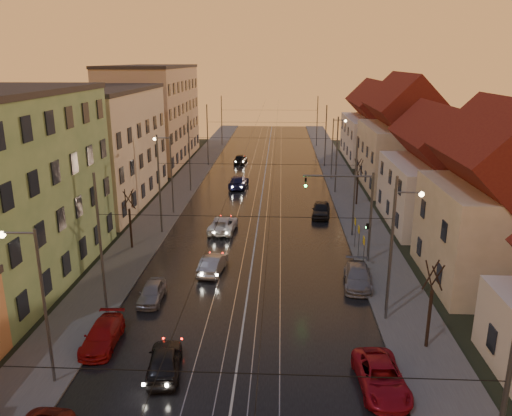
% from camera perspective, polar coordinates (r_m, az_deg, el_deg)
% --- Properties ---
extents(road, '(16.00, 120.00, 0.04)m').
position_cam_1_polar(road, '(60.41, 0.76, 2.06)').
color(road, black).
rests_on(road, ground).
extents(sidewalk_left, '(4.00, 120.00, 0.15)m').
position_cam_1_polar(sidewalk_left, '(61.55, -8.59, 2.20)').
color(sidewalk_left, '#4C4C4C').
rests_on(sidewalk_left, ground).
extents(sidewalk_right, '(4.00, 120.00, 0.15)m').
position_cam_1_polar(sidewalk_right, '(60.87, 10.22, 1.96)').
color(sidewalk_right, '#4C4C4C').
rests_on(sidewalk_right, ground).
extents(tram_rail_0, '(0.06, 120.00, 0.03)m').
position_cam_1_polar(tram_rail_0, '(60.51, -1.32, 2.11)').
color(tram_rail_0, gray).
rests_on(tram_rail_0, road).
extents(tram_rail_1, '(0.06, 120.00, 0.03)m').
position_cam_1_polar(tram_rail_1, '(60.43, 0.03, 2.10)').
color(tram_rail_1, gray).
rests_on(tram_rail_1, road).
extents(tram_rail_2, '(0.06, 120.00, 0.03)m').
position_cam_1_polar(tram_rail_2, '(60.37, 1.49, 2.08)').
color(tram_rail_2, gray).
rests_on(tram_rail_2, road).
extents(tram_rail_3, '(0.06, 120.00, 0.03)m').
position_cam_1_polar(tram_rail_3, '(60.36, 2.85, 2.06)').
color(tram_rail_3, gray).
rests_on(tram_rail_3, road).
extents(apartment_left_2, '(10.00, 20.00, 12.00)m').
position_cam_1_polar(apartment_left_2, '(56.71, -17.53, 6.51)').
color(apartment_left_2, '#BCAC92').
rests_on(apartment_left_2, ground).
extents(apartment_left_3, '(10.00, 24.00, 14.00)m').
position_cam_1_polar(apartment_left_3, '(79.32, -11.68, 10.35)').
color(apartment_left_3, tan).
rests_on(apartment_left_3, ground).
extents(house_right_1, '(8.67, 10.20, 10.80)m').
position_cam_1_polar(house_right_1, '(37.89, 25.91, -0.03)').
color(house_right_1, '#BDB292').
rests_on(house_right_1, ground).
extents(house_right_2, '(9.18, 12.24, 9.20)m').
position_cam_1_polar(house_right_2, '(49.90, 20.19, 3.36)').
color(house_right_2, silver).
rests_on(house_right_2, ground).
extents(house_right_3, '(9.18, 14.28, 11.50)m').
position_cam_1_polar(house_right_3, '(63.91, 16.44, 7.49)').
color(house_right_3, '#BDB292').
rests_on(house_right_3, ground).
extents(house_right_4, '(9.18, 16.32, 10.00)m').
position_cam_1_polar(house_right_4, '(81.45, 13.53, 9.00)').
color(house_right_4, silver).
rests_on(house_right_4, ground).
extents(catenary_pole_l_1, '(0.16, 0.16, 9.00)m').
position_cam_1_polar(catenary_pole_l_1, '(31.32, -17.34, -4.18)').
color(catenary_pole_l_1, '#595B60').
rests_on(catenary_pole_l_1, ground).
extents(catenary_pole_r_1, '(0.16, 0.16, 9.00)m').
position_cam_1_polar(catenary_pole_r_1, '(30.16, 15.18, -4.81)').
color(catenary_pole_r_1, '#595B60').
rests_on(catenary_pole_r_1, ground).
extents(catenary_pole_l_2, '(0.16, 0.16, 9.00)m').
position_cam_1_polar(catenary_pole_l_2, '(45.04, -10.98, 2.55)').
color(catenary_pole_l_2, '#595B60').
rests_on(catenary_pole_l_2, ground).
extents(catenary_pole_r_2, '(0.16, 0.16, 9.00)m').
position_cam_1_polar(catenary_pole_r_2, '(44.24, 11.23, 2.28)').
color(catenary_pole_r_2, '#595B60').
rests_on(catenary_pole_r_2, ground).
extents(catenary_pole_l_3, '(0.16, 0.16, 9.00)m').
position_cam_1_polar(catenary_pole_l_3, '(59.38, -7.63, 6.08)').
color(catenary_pole_l_3, '#595B60').
rests_on(catenary_pole_l_3, ground).
extents(catenary_pole_r_3, '(0.16, 0.16, 9.00)m').
position_cam_1_polar(catenary_pole_r_3, '(58.78, 9.20, 5.91)').
color(catenary_pole_r_3, '#595B60').
rests_on(catenary_pole_r_3, ground).
extents(catenary_pole_l_4, '(0.16, 0.16, 9.00)m').
position_cam_1_polar(catenary_pole_l_4, '(73.99, -5.56, 8.22)').
color(catenary_pole_l_4, '#595B60').
rests_on(catenary_pole_l_4, ground).
extents(catenary_pole_r_4, '(0.16, 0.16, 9.00)m').
position_cam_1_polar(catenary_pole_r_4, '(73.50, 7.96, 8.09)').
color(catenary_pole_r_4, '#595B60').
rests_on(catenary_pole_r_4, ground).
extents(catenary_pole_l_5, '(0.16, 0.16, 9.00)m').
position_cam_1_polar(catenary_pole_l_5, '(91.68, -3.94, 9.88)').
color(catenary_pole_l_5, '#595B60').
rests_on(catenary_pole_l_5, ground).
extents(catenary_pole_r_5, '(0.16, 0.16, 9.00)m').
position_cam_1_polar(catenary_pole_r_5, '(91.29, 7.00, 9.77)').
color(catenary_pole_r_5, '#595B60').
rests_on(catenary_pole_r_5, ground).
extents(street_lamp_0, '(1.75, 0.32, 8.00)m').
position_cam_1_polar(street_lamp_0, '(25.47, -23.80, -8.83)').
color(street_lamp_0, '#595B60').
rests_on(street_lamp_0, ground).
extents(street_lamp_1, '(1.75, 0.32, 8.00)m').
position_cam_1_polar(street_lamp_1, '(31.05, 15.77, -3.47)').
color(street_lamp_1, '#595B60').
rests_on(street_lamp_1, ground).
extents(street_lamp_2, '(1.75, 0.32, 8.00)m').
position_cam_1_polar(street_lamp_2, '(50.76, -10.00, 4.63)').
color(street_lamp_2, '#595B60').
rests_on(street_lamp_2, ground).
extents(street_lamp_3, '(1.75, 0.32, 8.00)m').
position_cam_1_polar(street_lamp_3, '(65.63, 9.01, 7.37)').
color(street_lamp_3, '#595B60').
rests_on(street_lamp_3, ground).
extents(traffic_light_mast, '(5.30, 0.32, 7.20)m').
position_cam_1_polar(traffic_light_mast, '(38.40, 11.58, 0.22)').
color(traffic_light_mast, '#595B60').
rests_on(traffic_light_mast, ground).
extents(bare_tree_0, '(1.09, 1.09, 5.11)m').
position_cam_1_polar(bare_tree_0, '(42.30, -14.19, -1.42)').
color(bare_tree_0, black).
rests_on(bare_tree_0, ground).
extents(bare_tree_1, '(1.09, 1.09, 5.11)m').
position_cam_1_polar(bare_tree_1, '(28.72, 19.29, -10.71)').
color(bare_tree_1, black).
rests_on(bare_tree_1, ground).
extents(bare_tree_2, '(1.09, 1.09, 5.11)m').
position_cam_1_polar(bare_tree_2, '(54.59, 11.53, 2.80)').
color(bare_tree_2, black).
rests_on(bare_tree_2, ground).
extents(driving_car_0, '(2.10, 4.19, 1.37)m').
position_cam_1_polar(driving_car_0, '(26.63, -10.43, -16.78)').
color(driving_car_0, black).
rests_on(driving_car_0, ground).
extents(driving_car_1, '(1.94, 4.24, 1.35)m').
position_cam_1_polar(driving_car_1, '(37.33, -4.95, -6.37)').
color(driving_car_1, gray).
rests_on(driving_car_1, ground).
extents(driving_car_2, '(2.58, 4.96, 1.34)m').
position_cam_1_polar(driving_car_2, '(45.93, -3.77, -1.88)').
color(driving_car_2, white).
rests_on(driving_car_2, ground).
extents(driving_car_3, '(2.39, 5.23, 1.48)m').
position_cam_1_polar(driving_car_3, '(61.61, -2.01, 3.03)').
color(driving_car_3, '#171946').
rests_on(driving_car_3, ground).
extents(driving_car_4, '(2.02, 4.29, 1.42)m').
position_cam_1_polar(driving_car_4, '(76.15, -1.78, 5.64)').
color(driving_car_4, black).
rests_on(driving_car_4, ground).
extents(parked_left_2, '(1.85, 4.26, 1.22)m').
position_cam_1_polar(parked_left_2, '(29.64, -17.14, -13.73)').
color(parked_left_2, maroon).
rests_on(parked_left_2, ground).
extents(parked_left_3, '(1.53, 3.63, 1.23)m').
position_cam_1_polar(parked_left_3, '(33.76, -11.82, -9.39)').
color(parked_left_3, gray).
rests_on(parked_left_3, ground).
extents(parked_right_0, '(2.40, 4.73, 1.28)m').
position_cam_1_polar(parked_right_0, '(25.87, 14.11, -18.25)').
color(parked_right_0, maroon).
rests_on(parked_right_0, ground).
extents(parked_right_1, '(2.29, 4.75, 1.33)m').
position_cam_1_polar(parked_right_1, '(35.84, 11.54, -7.69)').
color(parked_right_1, gray).
rests_on(parked_right_1, ground).
extents(parked_right_2, '(2.21, 4.44, 1.45)m').
position_cam_1_polar(parked_right_2, '(50.52, 7.44, -0.18)').
color(parked_right_2, black).
rests_on(parked_right_2, ground).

